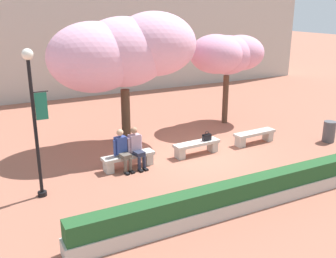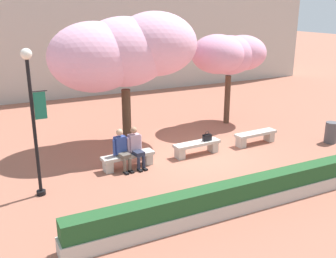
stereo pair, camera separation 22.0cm
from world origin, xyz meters
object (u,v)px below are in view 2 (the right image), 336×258
person_seated_left (122,148)px  lamp_post_with_banner (33,111)px  handbag (207,137)px  cherry_tree_main (124,51)px  person_seated_right (136,146)px  stone_bench_near_west (197,146)px  cherry_tree_secondary (229,54)px  stone_bench_center (256,136)px  stone_bench_west_end (128,159)px  trash_bin (331,133)px

person_seated_left → lamp_post_with_banner: bearing=-165.9°
handbag → cherry_tree_main: bearing=136.1°
person_seated_right → stone_bench_near_west: bearing=1.4°
stone_bench_near_west → cherry_tree_main: (-1.74, 2.04, 3.05)m
cherry_tree_secondary → lamp_post_with_banner: lamp_post_with_banner is taller
handbag → stone_bench_center: bearing=0.4°
stone_bench_near_west → person_seated_left: bearing=-178.9°
lamp_post_with_banner → stone_bench_center: bearing=5.1°
stone_bench_west_end → cherry_tree_main: 3.74m
stone_bench_west_end → stone_bench_near_west: (2.48, 0.00, 0.00)m
stone_bench_near_west → person_seated_left: person_seated_left is taller
handbag → lamp_post_with_banner: size_ratio=0.09×
handbag → cherry_tree_main: 4.06m
stone_bench_west_end → stone_bench_near_west: same height
stone_bench_near_west → cherry_tree_secondary: 4.79m
trash_bin → person_seated_left: bearing=172.1°
person_seated_right → trash_bin: person_seated_right is taller
stone_bench_center → person_seated_right: (-4.71, -0.05, 0.40)m
stone_bench_near_west → cherry_tree_secondary: size_ratio=0.45×
stone_bench_center → handbag: handbag is taller
person_seated_left → handbag: person_seated_left is taller
person_seated_right → cherry_tree_main: cherry_tree_main is taller
lamp_post_with_banner → trash_bin: bearing=-2.4°
person_seated_right → cherry_tree_main: 3.41m
cherry_tree_secondary → stone_bench_west_end: bearing=-154.2°
stone_bench_west_end → trash_bin: bearing=-8.5°
person_seated_left → lamp_post_with_banner: size_ratio=0.33×
stone_bench_center → trash_bin: size_ratio=2.17×
stone_bench_near_west → cherry_tree_main: 4.06m
stone_bench_near_west → handbag: (0.39, -0.02, 0.28)m
person_seated_left → cherry_tree_secondary: (5.70, 2.70, 2.23)m
handbag → trash_bin: size_ratio=0.43×
stone_bench_center → lamp_post_with_banner: size_ratio=0.44×
stone_bench_near_west → trash_bin: trash_bin is taller
cherry_tree_secondary → cherry_tree_main: bearing=-172.7°
cherry_tree_main → cherry_tree_secondary: cherry_tree_main is taller
stone_bench_west_end → person_seated_right: bearing=-12.3°
stone_bench_west_end → person_seated_left: size_ratio=1.31×
cherry_tree_main → stone_bench_west_end: bearing=-109.8°
person_seated_left → cherry_tree_secondary: bearing=25.3°
person_seated_left → stone_bench_west_end: bearing=13.5°
stone_bench_center → lamp_post_with_banner: (-7.69, -0.69, 2.04)m
stone_bench_west_end → trash_bin: size_ratio=2.17×
stone_bench_west_end → stone_bench_center: (4.95, 0.00, 0.00)m
stone_bench_west_end → lamp_post_with_banner: (-2.74, -0.69, 2.04)m
stone_bench_near_west → person_seated_right: (-2.23, -0.05, 0.40)m
stone_bench_near_west → person_seated_right: 2.27m
stone_bench_near_west → trash_bin: size_ratio=2.17×
stone_bench_center → cherry_tree_main: (-4.22, 2.04, 3.05)m
stone_bench_center → stone_bench_west_end: bearing=180.0°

